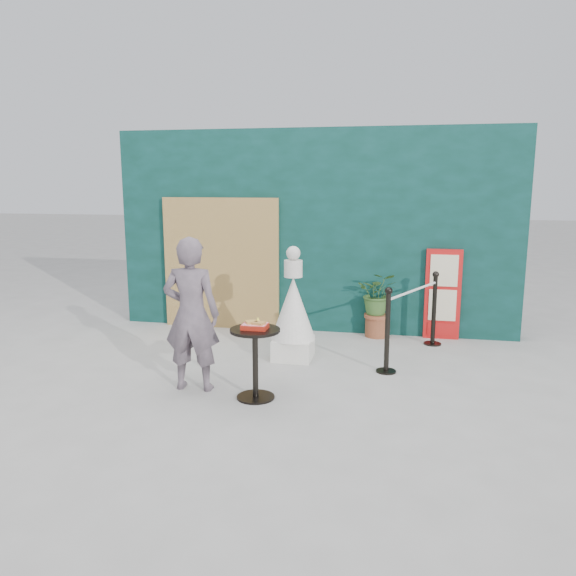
% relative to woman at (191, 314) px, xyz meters
% --- Properties ---
extents(ground, '(60.00, 60.00, 0.00)m').
position_rel_woman_xyz_m(ground, '(0.89, -0.35, -0.84)').
color(ground, '#ADAAA5').
rests_on(ground, ground).
extents(back_wall, '(6.00, 0.30, 3.00)m').
position_rel_woman_xyz_m(back_wall, '(0.89, 2.80, 0.66)').
color(back_wall, '#0A2F27').
rests_on(back_wall, ground).
extents(bamboo_fence, '(1.80, 0.08, 2.00)m').
position_rel_woman_xyz_m(bamboo_fence, '(-0.51, 2.59, 0.16)').
color(bamboo_fence, tan).
rests_on(bamboo_fence, ground).
extents(woman, '(0.64, 0.44, 1.68)m').
position_rel_woman_xyz_m(woman, '(0.00, 0.00, 0.00)').
color(woman, slate).
rests_on(woman, ground).
extents(menu_board, '(0.50, 0.07, 1.30)m').
position_rel_woman_xyz_m(menu_board, '(2.79, 2.60, -0.19)').
color(menu_board, red).
rests_on(menu_board, ground).
extents(statue, '(0.57, 0.57, 1.45)m').
position_rel_woman_xyz_m(statue, '(0.87, 1.26, -0.24)').
color(statue, silver).
rests_on(statue, ground).
extents(cafe_table, '(0.52, 0.52, 0.75)m').
position_rel_woman_xyz_m(cafe_table, '(0.74, -0.13, -0.34)').
color(cafe_table, black).
rests_on(cafe_table, ground).
extents(food_basket, '(0.26, 0.19, 0.11)m').
position_rel_woman_xyz_m(food_basket, '(0.74, -0.13, -0.05)').
color(food_basket, '#B32213').
rests_on(food_basket, cafe_table).
extents(planter, '(0.56, 0.49, 0.96)m').
position_rel_woman_xyz_m(planter, '(1.87, 2.54, -0.28)').
color(planter, brown).
rests_on(planter, ground).
extents(stanchion_barrier, '(0.84, 1.54, 1.03)m').
position_rel_woman_xyz_m(stanchion_barrier, '(2.36, 1.62, -0.34)').
color(stanchion_barrier, black).
rests_on(stanchion_barrier, ground).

